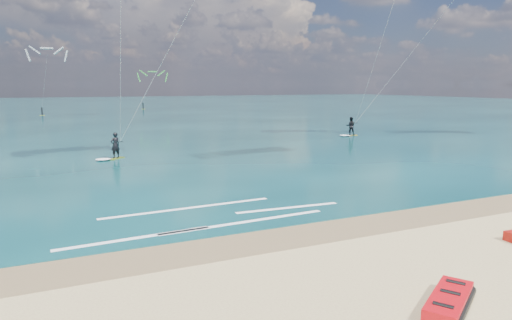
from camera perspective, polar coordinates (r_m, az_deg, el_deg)
The scene contains 7 objects.
ground at distance 51.56m, azimuth -17.68°, elevation 2.91°, with size 320.00×320.00×0.00m, color tan.
wet_sand_strip at distance 16.14m, azimuth -0.78°, elevation -10.25°, with size 320.00×2.40×0.01m, color brown.
sea at distance 115.19m, azimuth -21.68°, elevation 6.05°, with size 320.00×200.00×0.04m, color #082B2F.
packed_kite_left at distance 12.71m, azimuth 22.92°, elevation -16.68°, with size 2.51×1.13×0.41m, color red, non-canonical shape.
kitesurfer_main at distance 31.78m, azimuth -13.82°, elevation 16.35°, with size 10.64×8.95×18.33m.
kitesurfer_far at distance 48.48m, azimuth 16.52°, elevation 13.72°, with size 12.15×9.95×18.37m.
shoreline_foam at distance 18.94m, azimuth -5.22°, elevation -7.16°, with size 12.05×3.63×0.01m.
Camera 1 is at (-6.14, -10.90, 5.43)m, focal length 32.00 mm.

